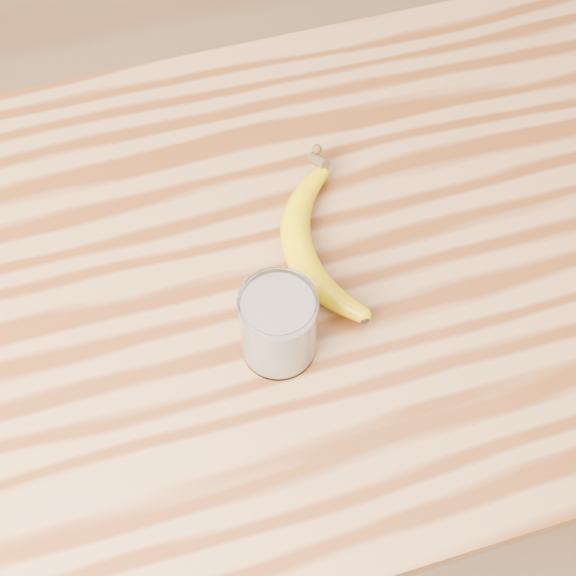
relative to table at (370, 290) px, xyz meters
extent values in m
plane|color=brown|center=(0.00, 0.00, -0.77)|extent=(4.00, 4.00, 0.00)
cube|color=#956339|center=(0.00, 0.00, 0.11)|extent=(1.20, 0.80, 0.04)
cylinder|color=brown|center=(-0.54, 0.34, -0.34)|extent=(0.06, 0.06, 0.86)
cylinder|color=brown|center=(0.54, 0.34, -0.34)|extent=(0.06, 0.06, 0.86)
cylinder|color=white|center=(-0.17, -0.11, 0.19)|extent=(0.09, 0.09, 0.11)
torus|color=white|center=(-0.17, -0.11, 0.24)|extent=(0.09, 0.09, 0.00)
cylinder|color=beige|center=(-0.17, -0.11, 0.18)|extent=(0.08, 0.08, 0.10)
camera|label=1|loc=(-0.28, -0.53, 0.99)|focal=50.00mm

